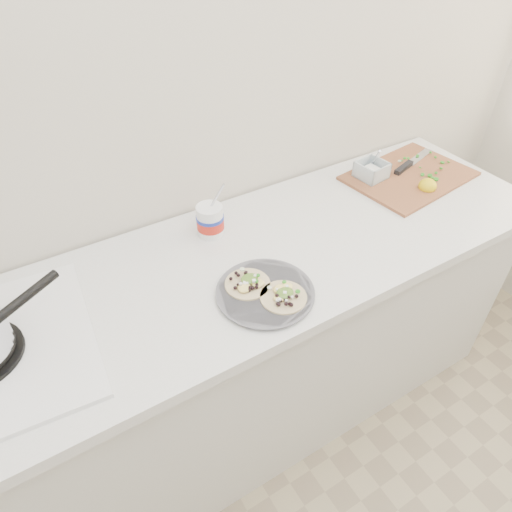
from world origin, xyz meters
TOP-DOWN VIEW (x-y plane):
  - counter at (0.00, 1.43)m, footprint 2.44×0.66m
  - taco_plate at (0.08, 1.25)m, footprint 0.29×0.29m
  - tub at (0.08, 1.59)m, footprint 0.09×0.09m
  - cutboard at (0.91, 1.52)m, footprint 0.52×0.39m

SIDE VIEW (x-z plane):
  - counter at x=0.00m, z-range 0.00..0.90m
  - taco_plate at x=0.08m, z-range 0.90..0.94m
  - cutboard at x=0.91m, z-range 0.88..0.96m
  - tub at x=0.08m, z-range 0.86..1.07m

